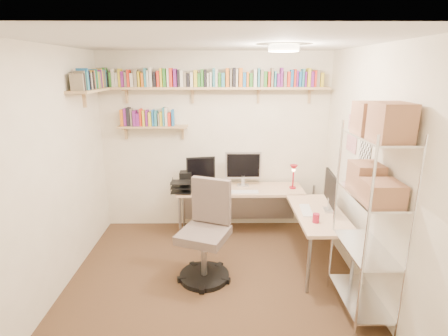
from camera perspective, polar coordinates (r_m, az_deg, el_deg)
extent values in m
plane|color=#422B1C|center=(4.08, -1.72, -17.91)|extent=(3.20, 3.20, 0.00)
cube|color=beige|center=(4.99, -1.49, 4.14)|extent=(3.20, 0.04, 2.50)
cube|color=beige|center=(3.92, -25.99, -0.82)|extent=(0.04, 3.00, 2.50)
cube|color=beige|center=(3.85, 22.70, -0.72)|extent=(0.04, 3.00, 2.50)
cube|color=beige|center=(2.15, -2.82, -12.50)|extent=(3.20, 0.04, 2.50)
cube|color=silver|center=(3.39, -2.09, 19.81)|extent=(3.20, 3.00, 0.04)
cube|color=white|center=(4.27, 20.19, 5.26)|extent=(0.01, 0.30, 0.42)
cube|color=white|center=(3.92, 22.12, 3.42)|extent=(0.01, 0.28, 0.38)
cylinder|color=#FFEAC6|center=(3.64, 9.71, 18.71)|extent=(0.30, 0.30, 0.06)
cube|color=tan|center=(4.77, -1.58, 12.93)|extent=(3.05, 0.25, 0.03)
cube|color=tan|center=(4.61, -20.75, 11.83)|extent=(0.25, 1.00, 0.03)
cube|color=tan|center=(4.94, -11.51, 6.65)|extent=(0.95, 0.20, 0.02)
cube|color=tan|center=(5.00, -15.74, 11.69)|extent=(0.03, 0.20, 0.20)
cube|color=tan|center=(4.85, -5.19, 12.09)|extent=(0.03, 0.20, 0.20)
cube|color=tan|center=(4.86, 5.69, 12.09)|extent=(0.03, 0.20, 0.20)
cube|color=tan|center=(4.98, 13.88, 11.81)|extent=(0.03, 0.20, 0.20)
cube|color=red|center=(5.01, -19.13, 13.43)|extent=(0.02, 0.14, 0.18)
cube|color=#2D7527|center=(5.00, -18.80, 13.84)|extent=(0.03, 0.13, 0.25)
cube|color=black|center=(4.99, -18.28, 13.54)|extent=(0.03, 0.11, 0.19)
cube|color=#2D7527|center=(4.98, -17.90, 13.57)|extent=(0.03, 0.15, 0.19)
cube|color=beige|center=(4.97, -17.53, 13.87)|extent=(0.04, 0.13, 0.24)
cube|color=beige|center=(4.95, -17.00, 13.61)|extent=(0.04, 0.11, 0.18)
cube|color=gold|center=(4.94, -16.56, 13.94)|extent=(0.03, 0.14, 0.23)
cube|color=#6D1E71|center=(4.93, -16.15, 13.76)|extent=(0.03, 0.14, 0.20)
cube|color=#796E58|center=(4.92, -15.65, 13.75)|extent=(0.03, 0.12, 0.19)
cube|color=red|center=(4.91, -15.24, 13.95)|extent=(0.03, 0.14, 0.22)
cube|color=beige|center=(4.90, -14.71, 13.71)|extent=(0.04, 0.13, 0.18)
cube|color=#796E58|center=(4.89, -14.13, 14.03)|extent=(0.04, 0.14, 0.22)
cube|color=gold|center=(4.88, -13.61, 13.91)|extent=(0.02, 0.14, 0.20)
cube|color=#CF6418|center=(4.87, -13.08, 13.84)|extent=(0.03, 0.14, 0.18)
cube|color=teal|center=(4.86, -12.65, 14.21)|extent=(0.03, 0.15, 0.24)
cube|color=beige|center=(4.86, -12.28, 14.06)|extent=(0.03, 0.11, 0.21)
cube|color=beige|center=(4.85, -11.81, 14.31)|extent=(0.04, 0.12, 0.25)
cube|color=black|center=(4.84, -11.19, 14.03)|extent=(0.03, 0.12, 0.20)
cube|color=red|center=(4.83, -10.63, 14.11)|extent=(0.03, 0.14, 0.21)
cube|color=gold|center=(4.82, -10.15, 14.33)|extent=(0.03, 0.15, 0.24)
cube|color=#2D7527|center=(4.82, -9.65, 14.34)|extent=(0.04, 0.13, 0.24)
cube|color=beige|center=(4.81, -9.10, 14.36)|extent=(0.03, 0.12, 0.24)
cube|color=red|center=(4.81, -8.63, 14.40)|extent=(0.04, 0.13, 0.24)
cube|color=#6D1E71|center=(4.80, -7.95, 14.39)|extent=(0.04, 0.11, 0.23)
cube|color=black|center=(4.79, -7.36, 14.33)|extent=(0.03, 0.14, 0.22)
cube|color=beige|center=(4.79, -6.87, 14.29)|extent=(0.04, 0.14, 0.21)
cube|color=#796E58|center=(4.78, -6.37, 14.21)|extent=(0.03, 0.11, 0.20)
cube|color=black|center=(4.78, -5.86, 14.07)|extent=(0.04, 0.12, 0.17)
cube|color=beige|center=(4.78, -5.27, 14.18)|extent=(0.04, 0.12, 0.19)
cube|color=gold|center=(4.77, -4.63, 14.36)|extent=(0.04, 0.13, 0.22)
cube|color=#2D7527|center=(4.77, -4.09, 14.12)|extent=(0.04, 0.13, 0.17)
cube|color=#2D7527|center=(4.77, -3.57, 14.44)|extent=(0.04, 0.14, 0.23)
cube|color=black|center=(4.77, -3.06, 14.44)|extent=(0.03, 0.12, 0.22)
cube|color=beige|center=(4.76, -2.63, 14.17)|extent=(0.02, 0.12, 0.18)
cube|color=beige|center=(4.76, -2.17, 14.24)|extent=(0.03, 0.13, 0.19)
cube|color=teal|center=(4.76, -1.66, 14.55)|extent=(0.03, 0.14, 0.24)
cube|color=beige|center=(4.76, -1.24, 14.49)|extent=(0.03, 0.12, 0.23)
cube|color=#2D7527|center=(4.76, -0.74, 14.22)|extent=(0.03, 0.15, 0.19)
cube|color=teal|center=(4.76, -0.14, 14.20)|extent=(0.04, 0.14, 0.18)
cube|color=#CF6418|center=(4.76, 0.54, 14.55)|extent=(0.04, 0.15, 0.24)
cube|color=#796E58|center=(4.76, 1.11, 14.45)|extent=(0.03, 0.15, 0.22)
cube|color=black|center=(4.76, 1.65, 14.59)|extent=(0.04, 0.12, 0.25)
cube|color=beige|center=(4.77, 2.11, 14.46)|extent=(0.03, 0.12, 0.23)
cube|color=#CF6418|center=(4.77, 2.72, 14.56)|extent=(0.04, 0.14, 0.24)
cube|color=#1F62A2|center=(4.77, 3.32, 14.20)|extent=(0.04, 0.13, 0.19)
cube|color=#CF6418|center=(4.77, 3.84, 14.25)|extent=(0.03, 0.15, 0.19)
cube|color=#2D7527|center=(4.78, 4.39, 14.12)|extent=(0.04, 0.11, 0.17)
cube|color=beige|center=(4.78, 5.07, 14.42)|extent=(0.04, 0.14, 0.23)
cube|color=teal|center=(4.79, 5.66, 14.49)|extent=(0.03, 0.12, 0.24)
cube|color=#796E58|center=(4.79, 6.17, 14.36)|extent=(0.04, 0.12, 0.22)
cube|color=#2D7527|center=(4.80, 6.72, 14.22)|extent=(0.04, 0.12, 0.20)
cube|color=red|center=(4.80, 7.32, 14.19)|extent=(0.03, 0.11, 0.20)
cube|color=#796E58|center=(4.81, 7.83, 14.45)|extent=(0.03, 0.12, 0.24)
cube|color=teal|center=(4.81, 8.29, 14.19)|extent=(0.02, 0.13, 0.20)
cube|color=#6D1E71|center=(4.82, 8.79, 13.99)|extent=(0.04, 0.14, 0.17)
cube|color=#6D1E71|center=(4.83, 9.32, 14.41)|extent=(0.03, 0.12, 0.25)
cube|color=#796E58|center=(4.84, 9.84, 14.11)|extent=(0.04, 0.15, 0.20)
cube|color=red|center=(4.84, 10.45, 14.07)|extent=(0.04, 0.12, 0.20)
cube|color=#1F62A2|center=(4.85, 10.95, 14.18)|extent=(0.04, 0.11, 0.22)
cube|color=red|center=(4.86, 11.40, 14.21)|extent=(0.02, 0.15, 0.23)
cube|color=#6D1E71|center=(4.87, 11.78, 14.08)|extent=(0.03, 0.12, 0.21)
cube|color=#1F62A2|center=(4.87, 12.22, 13.98)|extent=(0.03, 0.13, 0.20)
cube|color=teal|center=(4.88, 12.70, 14.17)|extent=(0.03, 0.12, 0.23)
cube|color=#6D1E71|center=(4.89, 13.08, 13.93)|extent=(0.02, 0.13, 0.19)
cube|color=gold|center=(4.90, 13.60, 14.17)|extent=(0.04, 0.13, 0.24)
cube|color=#6D1E71|center=(4.91, 14.10, 13.88)|extent=(0.04, 0.12, 0.20)
cube|color=red|center=(4.92, 14.58, 13.94)|extent=(0.02, 0.13, 0.21)
cube|color=#796E58|center=(4.93, 15.02, 13.95)|extent=(0.04, 0.11, 0.22)
cube|color=gold|center=(4.94, 15.57, 13.70)|extent=(0.04, 0.13, 0.18)
cube|color=#796E58|center=(4.21, -22.89, 12.79)|extent=(0.14, 0.04, 0.19)
cube|color=black|center=(4.25, -22.65, 12.85)|extent=(0.14, 0.03, 0.19)
cube|color=#796E58|center=(4.29, -22.48, 13.04)|extent=(0.12, 0.03, 0.21)
cube|color=teal|center=(4.33, -22.26, 13.01)|extent=(0.15, 0.04, 0.20)
cube|color=#1F62A2|center=(4.37, -22.06, 13.30)|extent=(0.13, 0.04, 0.24)
cube|color=black|center=(4.41, -21.83, 13.15)|extent=(0.14, 0.03, 0.21)
cube|color=beige|center=(4.45, -21.64, 13.02)|extent=(0.15, 0.02, 0.19)
cube|color=gold|center=(4.48, -21.51, 13.16)|extent=(0.13, 0.03, 0.20)
cube|color=black|center=(4.53, -21.28, 13.21)|extent=(0.14, 0.04, 0.20)
cube|color=#CF6418|center=(4.56, -21.12, 13.29)|extent=(0.13, 0.02, 0.21)
cube|color=teal|center=(4.60, -20.93, 13.33)|extent=(0.12, 0.04, 0.21)
cube|color=#2D7527|center=(4.64, -20.75, 13.38)|extent=(0.13, 0.02, 0.22)
cube|color=#1F62A2|center=(4.67, -20.62, 13.46)|extent=(0.12, 0.02, 0.23)
cube|color=gold|center=(4.71, -20.45, 13.31)|extent=(0.12, 0.04, 0.20)
cube|color=#796E58|center=(4.76, -20.24, 13.35)|extent=(0.12, 0.04, 0.20)
cube|color=#6D1E71|center=(4.80, -20.08, 13.51)|extent=(0.14, 0.02, 0.22)
cube|color=gold|center=(4.83, -19.96, 13.61)|extent=(0.13, 0.03, 0.23)
cube|color=#CF6418|center=(4.86, -19.81, 13.45)|extent=(0.12, 0.02, 0.20)
cube|color=teal|center=(4.89, -19.70, 13.59)|extent=(0.12, 0.02, 0.22)
cube|color=#796E58|center=(4.92, -19.57, 13.55)|extent=(0.14, 0.02, 0.21)
cube|color=teal|center=(4.95, -19.44, 13.60)|extent=(0.14, 0.03, 0.22)
cube|color=#796E58|center=(4.99, -19.33, 13.78)|extent=(0.12, 0.03, 0.24)
cube|color=#2D7527|center=(5.02, -19.19, 13.68)|extent=(0.14, 0.03, 0.22)
cube|color=#CF6418|center=(5.01, -16.23, 7.89)|extent=(0.04, 0.12, 0.22)
cube|color=#6D1E71|center=(5.00, -15.76, 8.02)|extent=(0.04, 0.11, 0.24)
cube|color=black|center=(4.99, -15.26, 8.09)|extent=(0.04, 0.12, 0.25)
cube|color=#796E58|center=(4.98, -14.80, 8.01)|extent=(0.02, 0.12, 0.23)
cube|color=#6D1E71|center=(4.97, -14.30, 7.91)|extent=(0.04, 0.15, 0.21)
cube|color=#6D1E71|center=(4.96, -13.78, 7.70)|extent=(0.04, 0.14, 0.17)
cube|color=red|center=(4.95, -13.36, 8.06)|extent=(0.03, 0.11, 0.23)
cube|color=gold|center=(4.94, -12.88, 7.97)|extent=(0.03, 0.14, 0.21)
cube|color=#6D1E71|center=(4.93, -12.42, 8.00)|extent=(0.03, 0.13, 0.22)
cube|color=gold|center=(4.93, -11.90, 7.85)|extent=(0.04, 0.14, 0.19)
cube|color=#1F62A2|center=(4.92, -11.46, 8.05)|extent=(0.03, 0.13, 0.22)
cube|color=teal|center=(4.91, -11.00, 7.99)|extent=(0.03, 0.15, 0.21)
cube|color=#796E58|center=(4.90, -10.52, 7.79)|extent=(0.02, 0.12, 0.17)
cube|color=gold|center=(4.90, -10.15, 7.91)|extent=(0.04, 0.11, 0.19)
cube|color=teal|center=(4.89, -9.76, 8.27)|extent=(0.02, 0.14, 0.25)
cube|color=beige|center=(4.88, -9.34, 8.28)|extent=(0.03, 0.13, 0.25)
cube|color=red|center=(4.88, -8.85, 7.87)|extent=(0.04, 0.14, 0.18)
cube|color=#1F62A2|center=(4.87, -8.34, 8.14)|extent=(0.03, 0.11, 0.22)
cube|color=beige|center=(4.85, 2.64, -3.53)|extent=(1.73, 0.55, 0.04)
cube|color=beige|center=(4.21, 15.21, -7.22)|extent=(0.55, 1.18, 0.04)
cylinder|color=gray|center=(4.79, -7.20, -8.25)|extent=(0.04, 0.04, 0.64)
cylinder|color=gray|center=(5.20, -6.63, -6.20)|extent=(0.04, 0.04, 0.64)
cylinder|color=gray|center=(5.35, 14.29, -5.98)|extent=(0.04, 0.04, 0.64)
cylinder|color=gray|center=(3.83, 13.64, -15.18)|extent=(0.04, 0.04, 0.64)
cylinder|color=gray|center=(3.96, 20.25, -14.65)|extent=(0.04, 0.04, 0.64)
cube|color=gray|center=(5.17, 2.46, -5.70)|extent=(1.64, 0.02, 0.50)
cube|color=silver|center=(4.86, 3.16, 0.44)|extent=(0.50, 0.03, 0.38)
cube|color=black|center=(4.84, 3.17, 0.39)|extent=(0.45, 0.00, 0.33)
cube|color=black|center=(4.87, -3.81, 0.02)|extent=(0.40, 0.03, 0.31)
cube|color=black|center=(4.18, 17.03, -3.12)|extent=(0.03, 0.53, 0.35)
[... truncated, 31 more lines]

